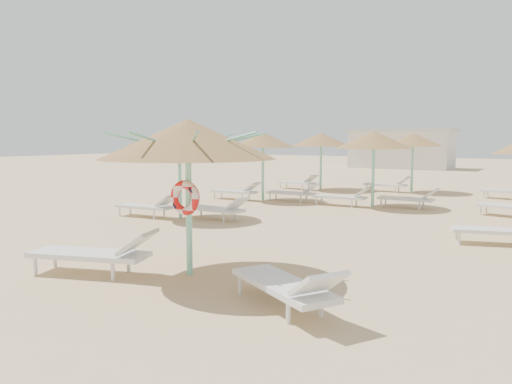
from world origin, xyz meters
The scene contains 6 objects.
ground centered at (0.00, 0.00, 0.00)m, with size 120.00×120.00×0.00m, color tan.
main_palapa centered at (-0.11, -0.32, 2.41)m, with size 3.09×3.09×2.77m.
lounger_main_a centered at (-1.53, -1.18, 0.40)m, with size 2.41×1.37×0.84m.
lounger_main_b centered at (2.27, -1.06, 0.37)m, with size 2.18×1.65×0.78m.
palapa_field centered at (1.70, 10.36, 2.31)m, with size 17.83×14.26×2.71m.
service_hut centered at (-6.00, 35.00, 1.64)m, with size 8.40×4.40×3.25m.
Camera 1 is at (5.46, -7.15, 2.42)m, focal length 35.00 mm.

